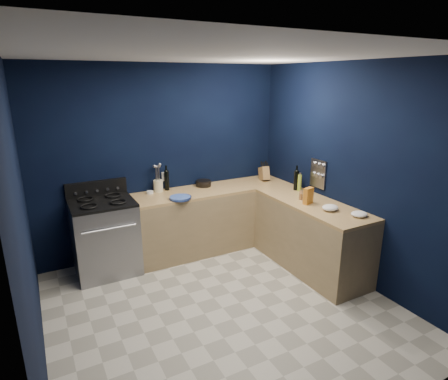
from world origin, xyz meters
TOP-DOWN VIEW (x-y plane):
  - floor at (0.00, 0.00)m, footprint 3.50×3.50m
  - ceiling at (0.00, 0.00)m, footprint 3.50×3.50m
  - wall_back at (0.00, 1.76)m, footprint 3.50×0.02m
  - wall_right at (1.76, 0.00)m, footprint 0.02×3.50m
  - wall_left at (-1.76, 0.00)m, footprint 0.02×3.50m
  - wall_front at (0.00, -1.76)m, footprint 3.50×0.02m
  - cab_back at (0.60, 1.44)m, footprint 2.30×0.63m
  - top_back at (0.60, 1.44)m, footprint 2.30×0.63m
  - cab_right at (1.44, 0.29)m, footprint 0.63×1.67m
  - top_right at (1.44, 0.29)m, footprint 0.63×1.67m
  - gas_range at (-0.93, 1.42)m, footprint 0.76×0.66m
  - oven_door at (-0.93, 1.10)m, footprint 0.59×0.02m
  - cooktop at (-0.93, 1.42)m, footprint 0.76×0.66m
  - backguard at (-0.93, 1.72)m, footprint 0.76×0.06m
  - spice_panel at (1.74, 0.55)m, footprint 0.02×0.28m
  - wall_outlet at (0.00, 1.74)m, footprint 0.09×0.02m
  - plate_stack at (0.01, 1.20)m, footprint 0.28×0.28m
  - ramekin at (-0.26, 1.62)m, footprint 0.12×0.12m
  - utensil_crock at (-0.13, 1.65)m, footprint 0.17×0.17m
  - wine_bottle_back at (0.00, 1.67)m, footprint 0.08×0.08m
  - lemon_basket at (0.54, 1.61)m, footprint 0.28×0.28m
  - knife_block at (1.50, 1.47)m, footprint 0.16×0.26m
  - wine_bottle_right at (1.60, 0.83)m, footprint 0.08×0.08m
  - oil_bottle at (1.60, 0.76)m, footprint 0.06×0.06m
  - spice_jar_near at (1.42, 0.51)m, footprint 0.04×0.04m
  - spice_jar_far at (1.38, 0.45)m, footprint 0.05×0.05m
  - crouton_bag at (1.35, 0.28)m, footprint 0.15×0.10m
  - towel_front at (1.42, -0.04)m, footprint 0.24×0.21m
  - towel_end at (1.57, -0.34)m, footprint 0.21×0.20m

SIDE VIEW (x-z plane):
  - floor at x=0.00m, z-range -0.02..0.00m
  - cab_back at x=0.60m, z-range 0.00..0.86m
  - cab_right at x=1.44m, z-range 0.00..0.86m
  - oven_door at x=-0.93m, z-range 0.24..0.66m
  - gas_range at x=-0.93m, z-range 0.00..0.92m
  - top_back at x=0.60m, z-range 0.86..0.90m
  - top_right at x=1.44m, z-range 0.86..0.90m
  - plate_stack at x=0.01m, z-range 0.90..0.93m
  - ramekin at x=-0.26m, z-range 0.90..0.94m
  - towel_end at x=1.57m, z-range 0.90..0.96m
  - cooktop at x=-0.93m, z-range 0.92..0.95m
  - towel_front at x=1.42m, z-range 0.90..0.97m
  - lemon_basket at x=0.54m, z-range 0.90..0.98m
  - spice_jar_far at x=1.38m, z-range 0.90..0.99m
  - spice_jar_near at x=1.42m, z-range 0.90..0.99m
  - utensil_crock at x=-0.13m, z-range 0.90..1.06m
  - knife_block at x=1.50m, z-range 0.88..1.13m
  - crouton_bag at x=1.35m, z-range 0.90..1.11m
  - oil_bottle at x=1.60m, z-range 0.90..1.13m
  - wine_bottle_right at x=1.60m, z-range 0.90..1.17m
  - wine_bottle_back at x=0.00m, z-range 0.90..1.17m
  - backguard at x=-0.93m, z-range 0.94..1.14m
  - wall_outlet at x=0.00m, z-range 1.02..1.15m
  - spice_panel at x=1.74m, z-range 0.99..1.37m
  - wall_back at x=0.00m, z-range 0.00..2.60m
  - wall_right at x=1.76m, z-range 0.00..2.60m
  - wall_left at x=-1.76m, z-range 0.00..2.60m
  - wall_front at x=0.00m, z-range 0.00..2.60m
  - ceiling at x=0.00m, z-range 2.60..2.62m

